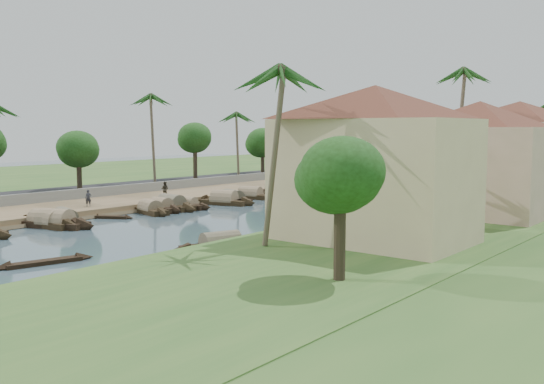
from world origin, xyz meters
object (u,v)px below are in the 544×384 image
Objects in this scene: bridge at (485,167)px; sampan_1 at (56,223)px; building_near at (374,162)px; person_near at (88,198)px.

bridge is 3.31× the size of sampan_1.
building_near reaches higher than bridge.
bridge is 80.93m from sampan_1.
bridge is 16.86× the size of person_near.
building_near reaches higher than person_near.
person_near is at bearing 107.44° from sampan_1.
sampan_1 is (-8.71, -80.45, -1.30)m from bridge.
person_near reaches higher than sampan_1.
bridge is 75.04m from person_near.
building_near is 8.94× the size of person_near.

